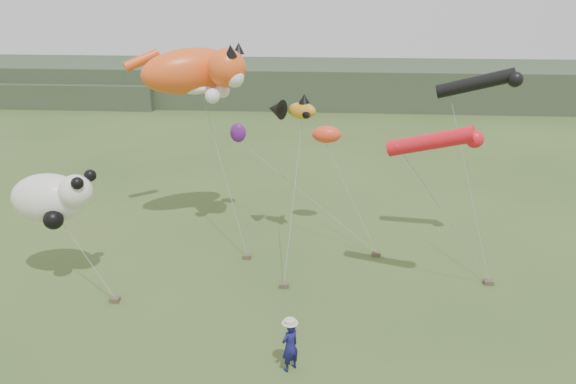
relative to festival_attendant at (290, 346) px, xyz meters
The scene contains 9 objects.
ground 1.44m from the festival_attendant, 52.14° to the left, with size 120.00×120.00×0.00m, color #385123.
headland 45.65m from the festival_attendant, 93.04° to the left, with size 90.00×13.00×4.00m.
festival_attendant is the anchor object (origin of this frame).
sandbag_anchors 6.35m from the festival_attendant, 88.51° to the left, with size 15.56×5.19×0.19m.
cat_kite 14.16m from the festival_attendant, 115.15° to the left, with size 6.31×4.33×2.69m.
fish_kite 11.24m from the festival_attendant, 93.76° to the left, with size 2.53×1.66×1.21m.
tube_kites 11.50m from the festival_attendant, 49.20° to the left, with size 5.83×5.73×3.06m.
panda_kite 11.76m from the festival_attendant, 152.21° to the left, with size 3.58×2.32×2.23m.
misc_kites 12.58m from the festival_attendant, 93.09° to the left, with size 5.78×2.43×1.36m.
Camera 1 is at (0.44, -16.10, 11.79)m, focal length 35.00 mm.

